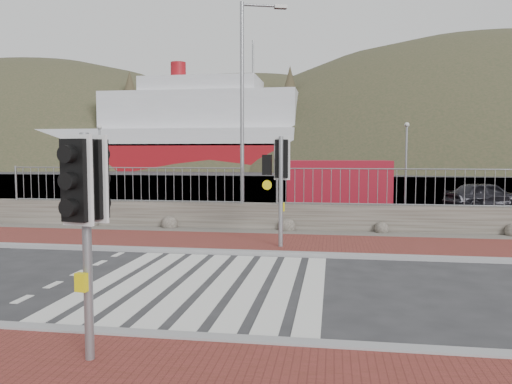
% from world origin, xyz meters
% --- Properties ---
extents(ground, '(220.00, 220.00, 0.00)m').
position_xyz_m(ground, '(0.00, 0.00, 0.00)').
color(ground, '#28282B').
rests_on(ground, ground).
extents(sidewalk_far, '(40.00, 3.00, 0.08)m').
position_xyz_m(sidewalk_far, '(0.00, 4.50, 0.04)').
color(sidewalk_far, maroon).
rests_on(sidewalk_far, ground).
extents(kerb_near, '(40.00, 0.25, 0.12)m').
position_xyz_m(kerb_near, '(0.00, -3.00, 0.05)').
color(kerb_near, gray).
rests_on(kerb_near, ground).
extents(kerb_far, '(40.00, 0.25, 0.12)m').
position_xyz_m(kerb_far, '(0.00, 3.00, 0.05)').
color(kerb_far, gray).
rests_on(kerb_far, ground).
extents(zebra_crossing, '(4.62, 5.60, 0.01)m').
position_xyz_m(zebra_crossing, '(-0.00, 0.00, 0.01)').
color(zebra_crossing, silver).
rests_on(zebra_crossing, ground).
extents(gravel_strip, '(40.00, 1.50, 0.06)m').
position_xyz_m(gravel_strip, '(0.00, 6.50, 0.03)').
color(gravel_strip, '#59544C').
rests_on(gravel_strip, ground).
extents(stone_wall, '(40.00, 0.60, 0.90)m').
position_xyz_m(stone_wall, '(0.00, 7.30, 0.45)').
color(stone_wall, '#4C473E').
rests_on(stone_wall, ground).
extents(railing, '(18.07, 0.07, 1.22)m').
position_xyz_m(railing, '(0.00, 7.15, 1.82)').
color(railing, gray).
rests_on(railing, stone_wall).
extents(quay, '(120.00, 40.00, 0.50)m').
position_xyz_m(quay, '(0.00, 27.90, 0.00)').
color(quay, '#4C4C4F').
rests_on(quay, ground).
extents(water, '(220.00, 50.00, 0.05)m').
position_xyz_m(water, '(0.00, 62.90, 0.00)').
color(water, '#3F4C54').
rests_on(water, ground).
extents(ferry, '(50.00, 16.00, 20.00)m').
position_xyz_m(ferry, '(-24.65, 67.90, 5.36)').
color(ferry, maroon).
rests_on(ferry, ground).
extents(hills_backdrop, '(254.00, 90.00, 100.00)m').
position_xyz_m(hills_backdrop, '(6.74, 87.90, -23.05)').
color(hills_backdrop, '#2D3520').
rests_on(hills_backdrop, ground).
extents(traffic_signal_near, '(0.45, 0.32, 2.85)m').
position_xyz_m(traffic_signal_near, '(-0.47, -3.90, 2.05)').
color(traffic_signal_near, gray).
rests_on(traffic_signal_near, ground).
extents(traffic_signal_far, '(0.74, 0.30, 3.06)m').
position_xyz_m(traffic_signal_far, '(1.03, 3.87, 2.21)').
color(traffic_signal_far, gray).
rests_on(traffic_signal_far, ground).
extents(streetlight, '(1.63, 0.66, 7.89)m').
position_xyz_m(streetlight, '(-0.64, 8.14, 4.44)').
color(streetlight, gray).
rests_on(streetlight, ground).
extents(shipping_container, '(5.59, 2.85, 2.24)m').
position_xyz_m(shipping_container, '(2.68, 17.10, 1.12)').
color(shipping_container, maroon).
rests_on(shipping_container, ground).
extents(car_a, '(4.08, 2.70, 1.29)m').
position_xyz_m(car_a, '(9.49, 14.97, 0.65)').
color(car_a, black).
rests_on(car_a, ground).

